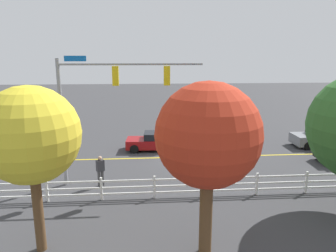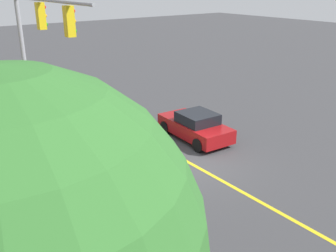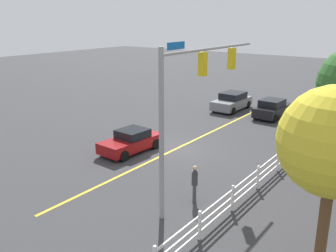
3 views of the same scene
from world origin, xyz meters
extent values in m
plane|color=#38383A|center=(0.00, 0.00, 0.00)|extent=(120.00, 120.00, 0.00)
cube|color=gold|center=(-4.00, 0.00, 0.00)|extent=(28.00, 0.16, 0.01)
cylinder|color=gray|center=(6.99, 4.21, 3.40)|extent=(0.20, 0.20, 6.80)
cylinder|color=gray|center=(3.28, 4.21, 6.50)|extent=(7.42, 0.12, 0.12)
cube|color=#0C59B2|center=(6.09, 4.23, 6.78)|extent=(1.10, 0.03, 0.28)
cube|color=gold|center=(4.10, 4.21, 5.90)|extent=(0.32, 0.28, 1.00)
sphere|color=red|center=(4.10, 4.06, 6.22)|extent=(0.17, 0.17, 0.17)
sphere|color=orange|center=(4.10, 4.06, 5.90)|extent=(0.17, 0.17, 0.17)
sphere|color=#148C19|center=(4.10, 4.06, 5.58)|extent=(0.17, 0.17, 0.17)
cube|color=gold|center=(1.44, 4.21, 5.90)|extent=(0.32, 0.28, 1.00)
sphere|color=red|center=(1.44, 4.06, 6.22)|extent=(0.17, 0.17, 0.17)
sphere|color=orange|center=(1.44, 4.06, 5.90)|extent=(0.17, 0.17, 0.17)
sphere|color=#148C19|center=(1.44, 4.06, 5.58)|extent=(0.17, 0.17, 0.17)
cube|color=black|center=(-10.76, 1.94, 0.59)|extent=(4.00, 1.94, 0.73)
cube|color=black|center=(-10.57, 1.93, 1.22)|extent=(2.02, 1.67, 0.54)
cylinder|color=black|center=(-12.13, 1.19, 0.32)|extent=(0.65, 0.25, 0.64)
cylinder|color=black|center=(-12.05, 2.82, 0.32)|extent=(0.65, 0.25, 0.64)
cylinder|color=black|center=(-9.47, 1.06, 0.32)|extent=(0.65, 0.25, 0.64)
cylinder|color=black|center=(-9.39, 2.69, 0.32)|extent=(0.65, 0.25, 0.64)
cube|color=slate|center=(-11.06, -1.88, 0.59)|extent=(4.34, 1.94, 0.75)
cube|color=black|center=(-11.27, -1.88, 1.24)|extent=(2.22, 1.73, 0.55)
cylinder|color=black|center=(-9.58, -1.00, 0.32)|extent=(0.64, 0.23, 0.64)
cylinder|color=black|center=(-9.59, -2.78, 0.32)|extent=(0.64, 0.23, 0.64)
cylinder|color=black|center=(-12.52, -0.97, 0.32)|extent=(0.64, 0.23, 0.64)
cylinder|color=black|center=(-12.53, -2.76, 0.32)|extent=(0.64, 0.23, 0.64)
cube|color=maroon|center=(2.04, -1.92, 0.54)|extent=(4.03, 1.96, 0.65)
cube|color=black|center=(1.84, -1.91, 1.11)|extent=(1.76, 1.66, 0.49)
cylinder|color=black|center=(3.42, -1.19, 0.32)|extent=(0.65, 0.26, 0.64)
cylinder|color=black|center=(3.33, -2.80, 0.32)|extent=(0.65, 0.26, 0.64)
cylinder|color=black|center=(0.75, -1.03, 0.32)|extent=(0.65, 0.26, 0.64)
cylinder|color=black|center=(0.66, -2.65, 0.32)|extent=(0.65, 0.26, 0.64)
cylinder|color=#3F3F42|center=(5.14, 4.59, 0.42)|extent=(0.16, 0.16, 0.85)
cylinder|color=#3F3F42|center=(4.97, 4.49, 0.42)|extent=(0.16, 0.16, 0.85)
cube|color=#333338|center=(5.06, 4.54, 1.16)|extent=(0.48, 0.43, 0.62)
sphere|color=tan|center=(5.06, 4.54, 1.58)|extent=(0.22, 0.22, 0.22)
cube|color=white|center=(-10.80, 6.25, 0.57)|extent=(0.10, 0.10, 1.15)
cube|color=white|center=(-8.20, 6.25, 0.57)|extent=(0.10, 0.10, 1.15)
cube|color=white|center=(-5.60, 6.25, 0.57)|extent=(0.10, 0.10, 1.15)
cube|color=white|center=(-3.00, 6.25, 0.57)|extent=(0.10, 0.10, 1.15)
cube|color=white|center=(-0.40, 6.25, 0.57)|extent=(0.10, 0.10, 1.15)
cube|color=white|center=(2.20, 6.25, 0.57)|extent=(0.10, 0.10, 1.15)
cube|color=white|center=(4.80, 6.25, 0.57)|extent=(0.10, 0.10, 1.15)
cube|color=white|center=(7.40, 6.25, 0.57)|extent=(0.10, 0.10, 1.15)
cube|color=white|center=(-3.00, 6.25, 0.95)|extent=(26.00, 0.06, 0.09)
cube|color=white|center=(-3.00, 6.25, 0.60)|extent=(26.00, 0.06, 0.09)
cube|color=white|center=(-3.00, 6.25, 0.28)|extent=(26.00, 0.06, 0.09)
cylinder|color=brown|center=(6.46, 10.19, 1.53)|extent=(0.35, 0.35, 3.06)
sphere|color=yellow|center=(6.46, 10.19, 4.32)|extent=(3.35, 3.35, 3.35)
camera|label=1|loc=(2.63, 20.65, 6.89)|focal=33.36mm
camera|label=2|loc=(-10.81, 9.37, 7.12)|focal=40.66mm
camera|label=3|loc=(17.58, 12.32, 7.82)|focal=39.54mm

